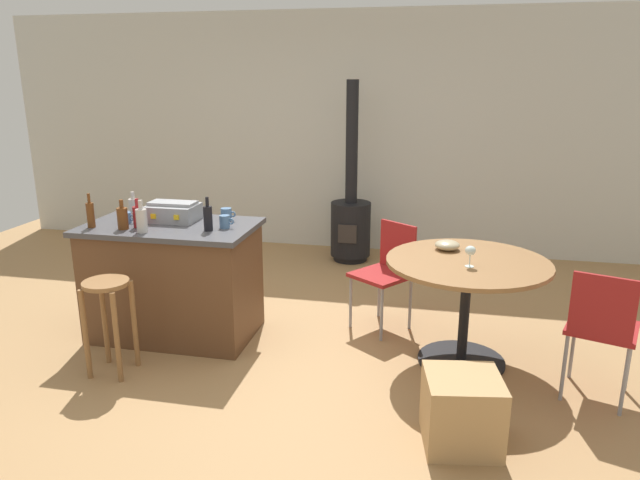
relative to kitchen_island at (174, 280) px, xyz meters
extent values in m
plane|color=#A37A4C|center=(0.74, -0.17, -0.45)|extent=(8.80, 8.80, 0.00)
cube|color=beige|center=(0.74, 2.74, 0.90)|extent=(8.00, 0.10, 2.70)
cube|color=brown|center=(0.00, 0.00, -0.02)|extent=(1.24, 0.71, 0.86)
cube|color=#424247|center=(0.00, 0.00, 0.43)|extent=(1.30, 0.77, 0.04)
cylinder|color=olive|center=(-0.04, -0.56, -0.13)|extent=(0.04, 0.04, 0.64)
cylinder|color=olive|center=(-0.27, -0.56, -0.13)|extent=(0.04, 0.04, 0.64)
cylinder|color=olive|center=(-0.27, -0.79, -0.13)|extent=(0.04, 0.04, 0.64)
cylinder|color=olive|center=(-0.04, -0.79, -0.13)|extent=(0.04, 0.04, 0.64)
cylinder|color=olive|center=(-0.15, -0.68, 0.20)|extent=(0.31, 0.31, 0.03)
cylinder|color=black|center=(2.22, -0.03, -0.44)|extent=(0.62, 0.62, 0.02)
cylinder|color=black|center=(2.22, -0.03, -0.08)|extent=(0.07, 0.07, 0.74)
cylinder|color=olive|center=(2.22, -0.03, 0.30)|extent=(1.12, 1.12, 0.03)
cube|color=maroon|center=(1.58, 0.44, 0.00)|extent=(0.56, 0.56, 0.03)
cube|color=maroon|center=(1.69, 0.59, 0.20)|extent=(0.30, 0.23, 0.40)
cylinder|color=gray|center=(1.81, 0.48, -0.23)|extent=(0.02, 0.02, 0.44)
cylinder|color=gray|center=(1.54, 0.68, -0.23)|extent=(0.02, 0.02, 0.44)
cylinder|color=gray|center=(1.34, 0.40, -0.23)|extent=(0.02, 0.02, 0.44)
cylinder|color=gray|center=(1.61, 0.20, -0.23)|extent=(0.02, 0.02, 0.44)
cube|color=maroon|center=(3.04, -0.32, 0.02)|extent=(0.51, 0.51, 0.03)
cube|color=maroon|center=(2.98, -0.50, 0.22)|extent=(0.35, 0.14, 0.40)
cylinder|color=gray|center=(2.83, -0.42, -0.22)|extent=(0.02, 0.02, 0.46)
cylinder|color=gray|center=(3.15, -0.53, -0.22)|extent=(0.02, 0.02, 0.46)
cylinder|color=gray|center=(3.26, -0.21, -0.22)|extent=(0.02, 0.02, 0.46)
cylinder|color=gray|center=(2.94, -0.10, -0.22)|extent=(0.02, 0.02, 0.46)
cylinder|color=black|center=(1.05, 2.20, -0.42)|extent=(0.37, 0.37, 0.06)
cylinder|color=black|center=(1.05, 2.20, -0.09)|extent=(0.44, 0.44, 0.60)
cube|color=#2D2826|center=(1.05, 1.98, -0.09)|extent=(0.20, 0.02, 0.20)
cylinder|color=black|center=(1.05, 2.20, 0.85)|extent=(0.13, 0.13, 1.30)
cube|color=gray|center=(-0.03, 0.12, 0.51)|extent=(0.38, 0.28, 0.13)
cube|color=gray|center=(-0.03, 0.12, 0.59)|extent=(0.36, 0.17, 0.02)
cube|color=yellow|center=(-0.12, -0.02, 0.51)|extent=(0.04, 0.01, 0.04)
cube|color=yellow|center=(0.07, -0.02, 0.51)|extent=(0.04, 0.01, 0.04)
cylinder|color=#B7B2AD|center=(-0.09, -0.25, 0.53)|extent=(0.08, 0.08, 0.17)
cylinder|color=#B7B2AD|center=(-0.09, -0.25, 0.65)|extent=(0.03, 0.03, 0.07)
cylinder|color=#603314|center=(-0.27, -0.20, 0.53)|extent=(0.08, 0.08, 0.16)
cylinder|color=#603314|center=(-0.27, -0.20, 0.64)|extent=(0.03, 0.03, 0.06)
cylinder|color=black|center=(0.36, -0.11, 0.54)|extent=(0.06, 0.06, 0.18)
cylinder|color=black|center=(0.36, -0.11, 0.66)|extent=(0.02, 0.02, 0.07)
cylinder|color=maroon|center=(-0.19, -0.13, 0.53)|extent=(0.07, 0.07, 0.16)
cylinder|color=maroon|center=(-0.19, -0.13, 0.63)|extent=(0.03, 0.03, 0.06)
cylinder|color=#603314|center=(-0.53, -0.20, 0.54)|extent=(0.06, 0.06, 0.19)
cylinder|color=#603314|center=(-0.53, -0.20, 0.67)|extent=(0.02, 0.02, 0.07)
cylinder|color=#B7B2AD|center=(-0.38, 0.16, 0.52)|extent=(0.07, 0.07, 0.15)
cylinder|color=#B7B2AD|center=(-0.38, 0.16, 0.62)|extent=(0.03, 0.03, 0.06)
cylinder|color=#4C7099|center=(0.38, 0.20, 0.50)|extent=(0.08, 0.08, 0.10)
torus|color=#4C7099|center=(0.43, 0.20, 0.50)|extent=(0.05, 0.01, 0.05)
cylinder|color=#4C7099|center=(-0.35, -0.02, 0.49)|extent=(0.09, 0.09, 0.08)
torus|color=#4C7099|center=(-0.30, -0.02, 0.49)|extent=(0.05, 0.01, 0.05)
cylinder|color=#4C7099|center=(0.45, -0.01, 0.50)|extent=(0.08, 0.08, 0.10)
torus|color=#4C7099|center=(0.50, -0.01, 0.50)|extent=(0.05, 0.01, 0.05)
cylinder|color=silver|center=(2.22, -0.17, 0.32)|extent=(0.06, 0.06, 0.00)
cylinder|color=silver|center=(2.22, -0.17, 0.36)|extent=(0.01, 0.01, 0.08)
ellipsoid|color=silver|center=(2.22, -0.17, 0.43)|extent=(0.07, 0.07, 0.06)
ellipsoid|color=tan|center=(2.07, 0.20, 0.35)|extent=(0.18, 0.18, 0.07)
cube|color=tan|center=(2.19, -1.02, -0.25)|extent=(0.47, 0.46, 0.41)
camera|label=1|loc=(2.02, -3.96, 1.54)|focal=32.70mm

